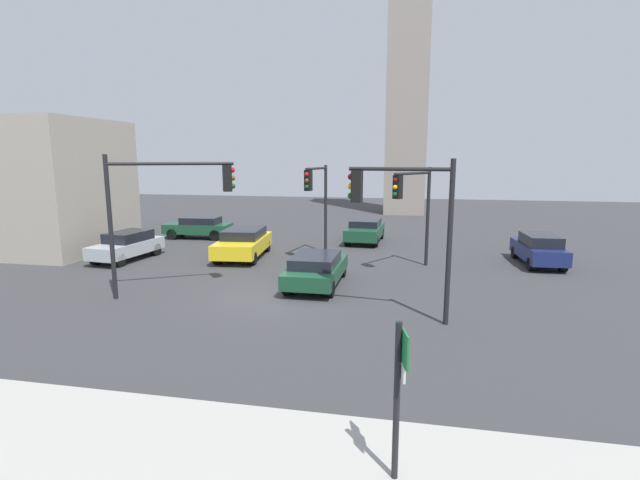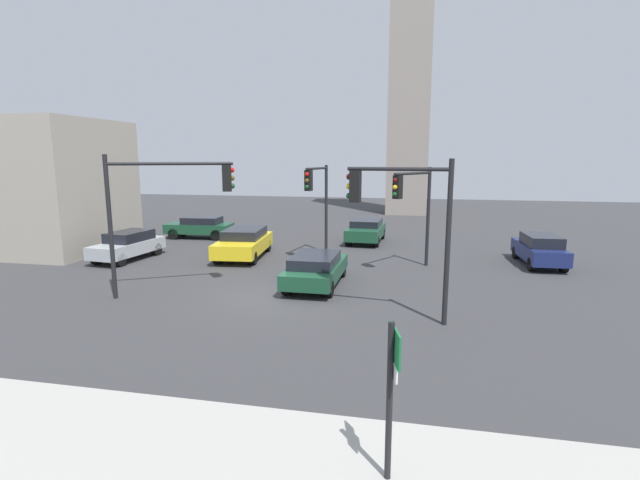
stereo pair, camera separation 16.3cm
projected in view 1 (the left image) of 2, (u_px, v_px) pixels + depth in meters
The scene contains 15 objects.
ground_plane at pixel (276, 295), 17.42m from camera, with size 87.54×87.54×0.00m, color #38383A.
sidewalk_corner at pixel (120, 449), 8.10m from camera, with size 29.15×3.42×0.15m, color #A8A59E.
direction_sign at pixel (399, 383), 7.01m from camera, with size 0.21×0.73×2.56m.
traffic_light_0 at pixel (317, 192), 23.51m from camera, with size 0.68×2.79×4.72m.
traffic_light_1 at pixel (413, 198), 20.75m from camera, with size 1.68×2.57×4.68m.
traffic_light_2 at pixel (402, 208), 14.26m from camera, with size 3.25×0.63×5.08m.
traffic_light_3 at pixel (170, 196), 17.01m from camera, with size 4.02×2.30×5.22m.
car_0 at pixel (243, 242), 23.98m from camera, with size 2.52×4.94×1.48m.
car_1 at pixel (365, 230), 28.36m from camera, with size 2.14×4.32×1.38m.
car_2 at pixel (539, 249), 22.30m from camera, with size 1.84×4.11×1.50m.
car_3 at pixel (199, 227), 29.69m from camera, with size 4.24×1.89×1.37m.
car_4 at pixel (127, 245), 23.40m from camera, with size 2.03×4.19×1.43m.
car_5 at pixel (316, 268), 18.68m from camera, with size 1.93×4.50×1.30m.
building_flank at pixel (13, 186), 25.79m from camera, with size 11.12×6.75×7.11m, color #A89E8E.
skyline_tower at pixel (409, 59), 40.97m from camera, with size 3.63×3.63×27.35m, color gray.
Camera 1 is at (4.84, -16.16, 5.10)m, focal length 26.07 mm.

